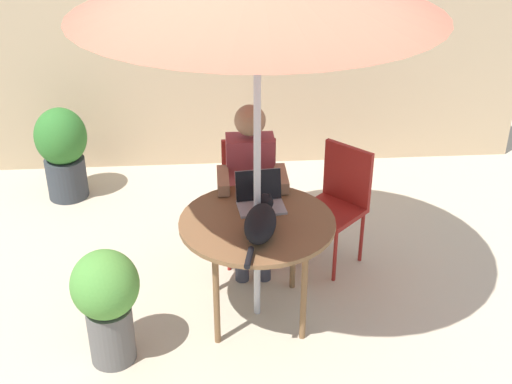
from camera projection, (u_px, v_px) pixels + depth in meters
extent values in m
plane|color=#BCAD93|center=(257.00, 312.00, 4.55)|extent=(14.00, 14.00, 0.00)
cube|color=tan|center=(238.00, 74.00, 6.20)|extent=(5.38, 0.08, 1.79)
cylinder|color=brown|center=(257.00, 223.00, 4.21)|extent=(0.99, 0.99, 0.03)
cylinder|color=brown|center=(293.00, 246.00, 4.64)|extent=(0.04, 0.04, 0.70)
cylinder|color=brown|center=(215.00, 249.00, 4.60)|extent=(0.04, 0.04, 0.70)
cylinder|color=brown|center=(216.00, 298.00, 4.13)|extent=(0.04, 0.04, 0.70)
cylinder|color=brown|center=(304.00, 294.00, 4.16)|extent=(0.04, 0.04, 0.70)
cylinder|color=#B7B7BC|center=(257.00, 171.00, 4.03)|extent=(0.04, 0.04, 2.16)
cube|color=maroon|center=(250.00, 206.00, 4.94)|extent=(0.40, 0.40, 0.04)
cube|color=maroon|center=(249.00, 167.00, 4.98)|extent=(0.40, 0.04, 0.44)
cylinder|color=maroon|center=(271.00, 220.00, 5.21)|extent=(0.03, 0.03, 0.42)
cylinder|color=maroon|center=(227.00, 222.00, 5.19)|extent=(0.03, 0.03, 0.42)
cylinder|color=maroon|center=(229.00, 246.00, 4.89)|extent=(0.03, 0.03, 0.42)
cylinder|color=maroon|center=(275.00, 244.00, 4.91)|extent=(0.03, 0.03, 0.42)
cube|color=maroon|center=(331.00, 211.00, 4.88)|extent=(0.57, 0.57, 0.04)
cube|color=maroon|center=(348.00, 174.00, 4.88)|extent=(0.31, 0.31, 0.44)
cylinder|color=maroon|center=(362.00, 237.00, 5.00)|extent=(0.03, 0.03, 0.42)
cylinder|color=maroon|center=(325.00, 221.00, 5.20)|extent=(0.03, 0.03, 0.42)
cylinder|color=maroon|center=(298.00, 239.00, 4.97)|extent=(0.03, 0.03, 0.42)
cylinder|color=maroon|center=(335.00, 256.00, 4.77)|extent=(0.03, 0.03, 0.42)
cube|color=maroon|center=(250.00, 172.00, 4.80)|extent=(0.34, 0.20, 0.54)
sphere|color=#936B4C|center=(250.00, 120.00, 4.60)|extent=(0.22, 0.22, 0.22)
cube|color=#383842|center=(240.00, 209.00, 4.77)|extent=(0.12, 0.30, 0.12)
cylinder|color=#383842|center=(242.00, 253.00, 4.77)|extent=(0.10, 0.10, 0.46)
cube|color=#383842|center=(263.00, 208.00, 4.78)|extent=(0.12, 0.30, 0.12)
cylinder|color=#383842|center=(264.00, 252.00, 4.78)|extent=(0.10, 0.10, 0.46)
cube|color=#936B4C|center=(223.00, 180.00, 4.57)|extent=(0.08, 0.32, 0.08)
cube|color=#936B4C|center=(281.00, 178.00, 4.60)|extent=(0.08, 0.32, 0.08)
cube|color=gray|center=(261.00, 207.00, 4.33)|extent=(0.32, 0.25, 0.02)
cube|color=black|center=(258.00, 185.00, 4.37)|extent=(0.30, 0.09, 0.20)
cube|color=gray|center=(258.00, 184.00, 4.38)|extent=(0.30, 0.09, 0.20)
ellipsoid|color=black|center=(260.00, 223.00, 4.00)|extent=(0.27, 0.43, 0.17)
sphere|color=black|center=(265.00, 202.00, 4.19)|extent=(0.11, 0.11, 0.11)
ellipsoid|color=white|center=(263.00, 220.00, 4.12)|extent=(0.14, 0.14, 0.09)
cylinder|color=black|center=(249.00, 258.00, 3.79)|extent=(0.07, 0.18, 0.04)
cone|color=black|center=(270.00, 195.00, 4.17)|extent=(0.04, 0.04, 0.03)
cone|color=black|center=(260.00, 195.00, 4.17)|extent=(0.04, 0.04, 0.03)
cylinder|color=#33383D|center=(67.00, 178.00, 5.91)|extent=(0.35, 0.35, 0.36)
ellipsoid|color=#2D6B28|center=(61.00, 137.00, 5.72)|extent=(0.44, 0.44, 0.50)
cylinder|color=#595654|center=(111.00, 334.00, 4.07)|extent=(0.28, 0.28, 0.38)
ellipsoid|color=#4C8C38|center=(105.00, 285.00, 3.90)|extent=(0.40, 0.40, 0.42)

